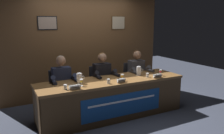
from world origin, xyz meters
TOP-DOWN VIEW (x-y plane):
  - ground_plane at (0.00, 0.00)m, footprint 12.00×12.00m
  - wall_back_panelled at (0.00, 1.47)m, footprint 4.17×0.14m
  - conference_table at (0.00, -0.11)m, footprint 2.97×0.82m
  - chair_left at (-0.89, 0.59)m, footprint 0.44×0.44m
  - panelist_left at (-0.89, 0.39)m, footprint 0.51×0.48m
  - nameplate_left at (-0.87, -0.31)m, footprint 0.20×0.06m
  - juice_glass_left at (-0.70, -0.16)m, footprint 0.06×0.06m
  - water_cup_left at (-1.01, -0.24)m, footprint 0.06×0.06m
  - chair_center at (0.00, 0.59)m, footprint 0.44×0.44m
  - panelist_center at (0.00, 0.39)m, footprint 0.51×0.48m
  - nameplate_center at (0.04, -0.30)m, footprint 0.17×0.06m
  - juice_glass_center at (0.14, -0.17)m, footprint 0.06×0.06m
  - water_cup_center at (-0.20, -0.24)m, footprint 0.06×0.06m
  - chair_right at (0.89, 0.59)m, footprint 0.44×0.44m
  - panelist_right at (0.89, 0.39)m, footprint 0.51×0.48m
  - nameplate_right at (0.89, -0.32)m, footprint 0.20×0.06m
  - juice_glass_right at (1.06, -0.19)m, footprint 0.06×0.06m
  - water_cup_right at (0.73, -0.18)m, footprint 0.06×0.06m
  - water_pitcher_left_side at (-0.67, 0.02)m, footprint 0.15×0.10m
  - water_pitcher_right_side at (0.67, 0.05)m, footprint 0.15×0.10m

SIDE VIEW (x-z plane):
  - ground_plane at x=0.00m, z-range 0.00..0.00m
  - chair_left at x=-0.89m, z-range -0.01..0.89m
  - chair_center at x=0.00m, z-range -0.01..0.89m
  - chair_right at x=0.89m, z-range -0.01..0.89m
  - conference_table at x=0.00m, z-range 0.14..0.89m
  - panelist_left at x=-0.89m, z-range 0.10..1.33m
  - panelist_center at x=0.00m, z-range 0.10..1.33m
  - panelist_right at x=0.89m, z-range 0.10..1.33m
  - water_cup_left at x=-1.01m, z-range 0.75..0.83m
  - water_cup_center at x=-0.20m, z-range 0.75..0.83m
  - water_cup_right at x=0.73m, z-range 0.75..0.83m
  - nameplate_left at x=-0.87m, z-range 0.76..0.83m
  - nameplate_center at x=0.04m, z-range 0.76..0.83m
  - nameplate_right at x=0.89m, z-range 0.76..0.83m
  - juice_glass_left at x=-0.70m, z-range 0.78..0.90m
  - juice_glass_center at x=0.14m, z-range 0.78..0.90m
  - juice_glass_right at x=1.06m, z-range 0.78..0.90m
  - water_pitcher_left_side at x=-0.67m, z-range 0.74..0.95m
  - water_pitcher_right_side at x=0.67m, z-range 0.74..0.95m
  - wall_back_panelled at x=0.00m, z-range 0.00..2.60m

